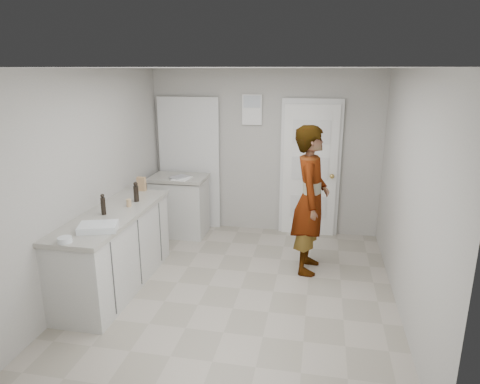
% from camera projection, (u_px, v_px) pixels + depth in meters
% --- Properties ---
extents(ground, '(4.00, 4.00, 0.00)m').
position_uv_depth(ground, '(240.00, 288.00, 5.03)').
color(ground, gray).
rests_on(ground, ground).
extents(room_shell, '(4.00, 4.00, 4.00)m').
position_uv_depth(room_shell, '(253.00, 167.00, 6.62)').
color(room_shell, '#A4A29B').
rests_on(room_shell, ground).
extents(main_counter, '(0.64, 1.96, 0.93)m').
position_uv_depth(main_counter, '(115.00, 252.00, 4.99)').
color(main_counter, silver).
rests_on(main_counter, ground).
extents(side_counter, '(0.84, 0.61, 0.93)m').
position_uv_depth(side_counter, '(180.00, 207.00, 6.60)').
color(side_counter, silver).
rests_on(side_counter, ground).
extents(person, '(0.48, 0.70, 1.86)m').
position_uv_depth(person, '(311.00, 200.00, 5.28)').
color(person, silver).
rests_on(person, ground).
extents(cake_mix_box, '(0.12, 0.06, 0.19)m').
position_uv_depth(cake_mix_box, '(141.00, 184.00, 5.68)').
color(cake_mix_box, '#A47452').
rests_on(cake_mix_box, main_counter).
extents(spice_jar, '(0.06, 0.06, 0.09)m').
position_uv_depth(spice_jar, '(129.00, 203.00, 5.04)').
color(spice_jar, tan).
rests_on(spice_jar, main_counter).
extents(oil_cruet_a, '(0.06, 0.06, 0.25)m').
position_uv_depth(oil_cruet_a, '(136.00, 192.00, 5.21)').
color(oil_cruet_a, black).
rests_on(oil_cruet_a, main_counter).
extents(oil_cruet_b, '(0.05, 0.05, 0.24)m').
position_uv_depth(oil_cruet_b, '(103.00, 205.00, 4.74)').
color(oil_cruet_b, black).
rests_on(oil_cruet_b, main_counter).
extents(baking_dish, '(0.44, 0.37, 0.07)m').
position_uv_depth(baking_dish, '(98.00, 227.00, 4.30)').
color(baking_dish, silver).
rests_on(baking_dish, main_counter).
extents(egg_bowl, '(0.13, 0.13, 0.05)m').
position_uv_depth(egg_bowl, '(65.00, 240.00, 4.00)').
color(egg_bowl, silver).
rests_on(egg_bowl, main_counter).
extents(papers, '(0.27, 0.32, 0.01)m').
position_uv_depth(papers, '(182.00, 179.00, 6.32)').
color(papers, white).
rests_on(papers, side_counter).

